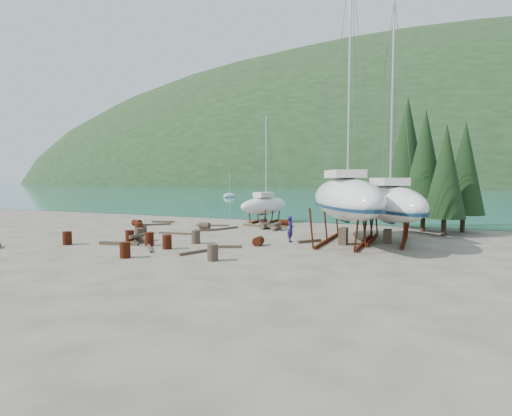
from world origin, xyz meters
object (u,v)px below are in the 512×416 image
at_px(large_sailboat_far, 389,203).
at_px(worker, 290,229).
at_px(large_sailboat_near, 346,198).
at_px(small_sailboat_shore, 265,205).

bearing_deg(large_sailboat_far, worker, 178.89).
bearing_deg(large_sailboat_near, small_sailboat_shore, 110.29).
relative_size(large_sailboat_near, large_sailboat_far, 1.14).
height_order(large_sailboat_near, large_sailboat_far, large_sailboat_near).
relative_size(large_sailboat_far, small_sailboat_shore, 1.58).
bearing_deg(large_sailboat_far, small_sailboat_shore, 122.81).
distance_m(small_sailboat_shore, worker, 12.45).
relative_size(large_sailboat_near, worker, 10.55).
bearing_deg(small_sailboat_shore, large_sailboat_far, -13.63).
xyz_separation_m(large_sailboat_near, worker, (-3.55, -1.00, -2.16)).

